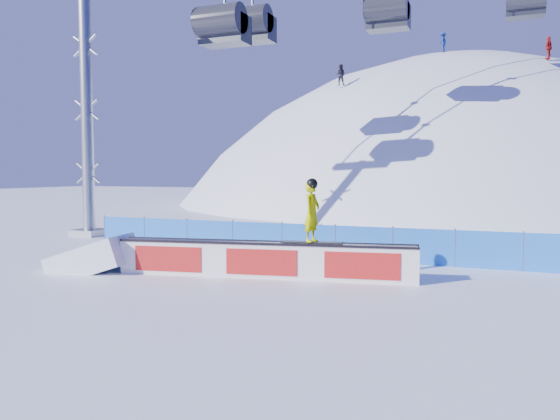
% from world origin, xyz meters
% --- Properties ---
extents(ground, '(160.00, 160.00, 0.00)m').
position_xyz_m(ground, '(0.00, 0.00, 0.00)').
color(ground, white).
rests_on(ground, ground).
extents(snow_hill, '(64.00, 64.00, 64.00)m').
position_xyz_m(snow_hill, '(0.00, 42.00, -18.00)').
color(snow_hill, white).
rests_on(snow_hill, ground).
extents(safety_fence, '(22.05, 0.05, 1.30)m').
position_xyz_m(safety_fence, '(0.00, 4.50, 0.60)').
color(safety_fence, blue).
rests_on(safety_fence, ground).
extents(rail_box, '(8.72, 2.15, 1.05)m').
position_xyz_m(rail_box, '(-2.00, 0.59, 0.52)').
color(rail_box, white).
rests_on(rail_box, ground).
extents(snow_ramp, '(2.77, 2.00, 1.58)m').
position_xyz_m(snow_ramp, '(-7.38, -0.38, 0.00)').
color(snow_ramp, white).
rests_on(snow_ramp, ground).
extents(snowboarder, '(1.78, 0.67, 1.83)m').
position_xyz_m(snowboarder, '(-0.61, 0.83, 1.95)').
color(snowboarder, black).
rests_on(snowboarder, rail_box).
extents(distant_skiers, '(23.01, 9.15, 8.48)m').
position_xyz_m(distant_skiers, '(2.44, 31.13, 11.40)').
color(distant_skiers, black).
rests_on(distant_skiers, ground).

